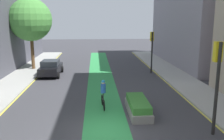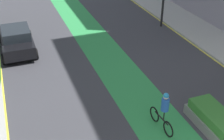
% 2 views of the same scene
% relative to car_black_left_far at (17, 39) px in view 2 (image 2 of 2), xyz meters
% --- Properties ---
extents(car_black_left_far, '(2.02, 4.20, 1.57)m').
position_rel_car_black_left_far_xyz_m(car_black_left_far, '(0.00, 0.00, 0.00)').
color(car_black_left_far, black).
rests_on(car_black_left_far, ground_plane).
extents(cyclist_in_lane, '(0.32, 1.73, 1.86)m').
position_rel_car_black_left_far_xyz_m(cyclist_in_lane, '(4.91, -9.55, 0.17)').
color(cyclist_in_lane, black).
rests_on(cyclist_in_lane, ground_plane).
extents(median_planter, '(1.19, 3.31, 0.85)m').
position_rel_car_black_left_far_xyz_m(median_planter, '(6.96, -10.54, -0.40)').
color(median_planter, slate).
rests_on(median_planter, ground_plane).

